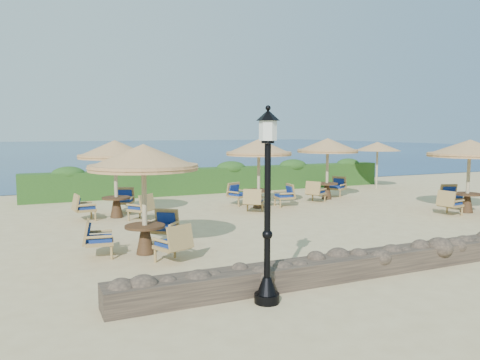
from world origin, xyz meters
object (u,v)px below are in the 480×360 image
at_px(lamp_post, 267,214).
at_px(cafe_set_4, 327,154).
at_px(cafe_set_2, 115,164).
at_px(cafe_set_3, 259,160).
at_px(extra_parasol, 377,146).
at_px(cafe_set_1, 469,159).
at_px(cafe_set_0, 144,177).

bearing_deg(lamp_post, cafe_set_4, 50.77).
distance_m(lamp_post, cafe_set_2, 9.29).
bearing_deg(cafe_set_3, extra_parasol, 19.82).
bearing_deg(cafe_set_1, cafe_set_3, 148.20).
height_order(cafe_set_1, cafe_set_4, same).
height_order(extra_parasol, cafe_set_1, cafe_set_1).
height_order(extra_parasol, cafe_set_3, cafe_set_3).
xyz_separation_m(lamp_post, cafe_set_0, (-1.19, 4.06, 0.32)).
distance_m(lamp_post, cafe_set_0, 4.24).
height_order(lamp_post, cafe_set_4, lamp_post).
bearing_deg(cafe_set_4, cafe_set_0, -147.79).
height_order(cafe_set_0, cafe_set_4, same).
bearing_deg(cafe_set_0, lamp_post, -73.63).
distance_m(cafe_set_0, cafe_set_2, 5.17).
height_order(cafe_set_2, cafe_set_4, same).
bearing_deg(cafe_set_2, cafe_set_1, -19.70).
relative_size(extra_parasol, cafe_set_3, 0.87).
height_order(cafe_set_1, cafe_set_3, same).
relative_size(lamp_post, cafe_set_0, 1.20).
bearing_deg(cafe_set_0, extra_parasol, 29.92).
bearing_deg(cafe_set_2, extra_parasol, 11.50).
relative_size(cafe_set_2, cafe_set_3, 1.00).
relative_size(cafe_set_1, cafe_set_2, 1.07).
height_order(cafe_set_3, cafe_set_4, same).
relative_size(cafe_set_0, cafe_set_3, 1.00).
relative_size(cafe_set_2, cafe_set_4, 1.00).
distance_m(extra_parasol, cafe_set_2, 13.89).
relative_size(cafe_set_0, cafe_set_2, 1.00).
relative_size(cafe_set_1, cafe_set_4, 1.06).
bearing_deg(cafe_set_4, cafe_set_3, -166.68).
xyz_separation_m(lamp_post, cafe_set_4, (8.09, 9.91, 0.43)).
relative_size(cafe_set_0, cafe_set_1, 0.94).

